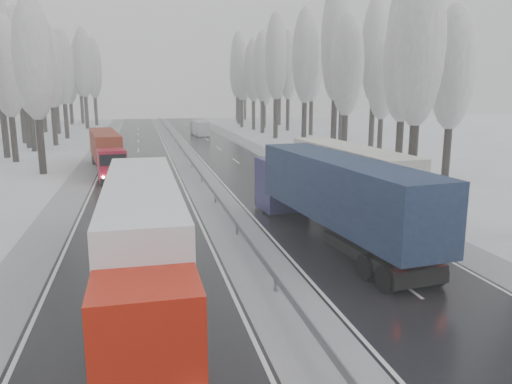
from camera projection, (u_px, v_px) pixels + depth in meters
name	position (u px, v px, depth m)	size (l,w,h in m)	color
carriageway_right	(280.00, 194.00, 37.96)	(7.50, 200.00, 0.03)	black
carriageway_left	(139.00, 200.00, 35.64)	(7.50, 200.00, 0.03)	black
median_slush	(211.00, 197.00, 36.80)	(3.00, 200.00, 0.04)	#A2A4A9
shoulder_right	(341.00, 190.00, 39.06)	(2.40, 200.00, 0.04)	#A2A4A9
shoulder_left	(65.00, 204.00, 34.54)	(2.40, 200.00, 0.04)	#A2A4A9
median_guardrail	(211.00, 189.00, 36.67)	(0.12, 200.00, 0.76)	slate
tree_18	(420.00, 47.00, 35.01)	(3.60, 3.60, 16.58)	black
tree_19	(453.00, 69.00, 40.30)	(3.60, 3.60, 14.57)	black
tree_20	(404.00, 62.00, 43.63)	(3.60, 3.60, 15.71)	black
tree_21	(405.00, 44.00, 47.56)	(3.60, 3.60, 18.62)	black
tree_22	(347.00, 66.00, 53.36)	(3.60, 3.60, 15.86)	black
tree_23	(383.00, 81.00, 58.87)	(3.60, 3.60, 13.55)	black
tree_24	(336.00, 42.00, 58.13)	(3.60, 3.60, 20.49)	black
tree_25	(375.00, 51.00, 63.61)	(3.60, 3.60, 19.44)	black
tree_26	(305.00, 57.00, 68.05)	(3.60, 3.60, 18.78)	black
tree_27	(343.00, 64.00, 73.60)	(3.60, 3.60, 17.62)	black
tree_28	(276.00, 57.00, 77.86)	(3.60, 3.60, 19.62)	black
tree_29	(312.00, 65.00, 83.50)	(3.60, 3.60, 18.11)	black
tree_30	(263.00, 67.00, 87.43)	(3.60, 3.60, 17.86)	black
tree_31	(288.00, 66.00, 92.46)	(3.60, 3.60, 18.58)	black
tree_32	(253.00, 71.00, 94.68)	(3.60, 3.60, 17.33)	black
tree_33	(264.00, 81.00, 99.58)	(3.60, 3.60, 14.33)	black
tree_34	(241.00, 71.00, 101.22)	(3.60, 3.60, 17.63)	black
tree_35	(280.00, 70.00, 106.99)	(3.60, 3.60, 18.25)	black
tree_36	(238.00, 65.00, 110.56)	(3.60, 3.60, 20.23)	black
tree_37	(264.00, 77.00, 116.42)	(3.60, 3.60, 16.37)	black
tree_38	(237.00, 73.00, 121.30)	(3.60, 3.60, 17.97)	black
tree_39	(245.00, 78.00, 125.97)	(3.60, 3.60, 16.19)	black
tree_62	(33.00, 60.00, 44.70)	(3.60, 3.60, 16.04)	black
tree_64	(7.00, 68.00, 52.40)	(3.60, 3.60, 15.42)	black
tree_66	(27.00, 72.00, 61.63)	(3.60, 3.60, 15.23)	black
tree_67	(22.00, 64.00, 64.90)	(3.60, 3.60, 17.09)	black
tree_68	(50.00, 67.00, 68.24)	(3.60, 3.60, 16.65)	black
tree_69	(17.00, 55.00, 70.64)	(3.60, 3.60, 19.35)	black
tree_70	(62.00, 68.00, 77.86)	(3.60, 3.60, 17.09)	black
tree_71	(34.00, 58.00, 80.29)	(3.60, 3.60, 19.61)	black
tree_72	(55.00, 77.00, 86.45)	(3.60, 3.60, 15.11)	black
tree_73	(40.00, 70.00, 89.35)	(3.60, 3.60, 17.22)	black
tree_74	(83.00, 63.00, 97.01)	(3.60, 3.60, 19.68)	black
tree_75	(37.00, 67.00, 98.94)	(3.60, 3.60, 18.60)	black
tree_76	(93.00, 69.00, 106.33)	(3.60, 3.60, 18.55)	black
tree_77	(69.00, 82.00, 109.46)	(3.60, 3.60, 14.32)	black
tree_78	(79.00, 67.00, 111.71)	(3.60, 3.60, 19.55)	black
tree_79	(69.00, 75.00, 115.24)	(3.60, 3.60, 17.07)	black
truck_blue_box	(331.00, 191.00, 25.87)	(4.59, 17.65, 4.49)	navy
truck_cream_box	(341.00, 170.00, 33.61)	(3.77, 16.38, 4.17)	beige
box_truck_distant	(200.00, 128.00, 84.35)	(2.58, 6.76, 2.47)	silver
truck_red_white	(143.00, 234.00, 18.62)	(2.75, 16.93, 4.33)	#AD1909
truck_red_red	(106.00, 149.00, 47.99)	(4.14, 14.61, 3.71)	#A40920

